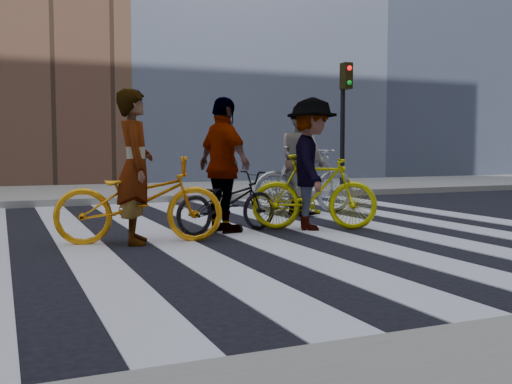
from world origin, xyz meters
TOP-DOWN VIEW (x-y plane):
  - ground at (0.00, 0.00)m, footprint 100.00×100.00m
  - sidewalk_far at (0.00, 7.50)m, footprint 100.00×5.00m
  - zebra_crosswalk at (0.00, 0.00)m, footprint 8.25×10.00m
  - traffic_signal at (4.40, 5.32)m, footprint 0.22×0.42m
  - bike_yellow_left at (-2.04, -0.31)m, footprint 2.19×1.11m
  - bike_silver_mid at (1.42, 1.79)m, footprint 2.09×0.66m
  - bike_yellow_right at (0.60, -0.08)m, footprint 1.90×1.23m
  - bike_dark_rear at (-0.70, 0.12)m, footprint 1.76×0.97m
  - rider_left at (-2.09, -0.31)m, footprint 0.59×0.78m
  - rider_mid at (1.37, 1.79)m, footprint 0.78×0.99m
  - rider_right at (0.55, -0.08)m, footprint 1.16×1.43m
  - rider_rear at (-0.75, 0.12)m, footprint 0.73×1.20m

SIDE VIEW (x-z plane):
  - ground at x=0.00m, z-range 0.00..0.00m
  - zebra_crosswalk at x=0.00m, z-range 0.00..0.01m
  - sidewalk_far at x=0.00m, z-range 0.00..0.15m
  - bike_dark_rear at x=-0.70m, z-range 0.00..0.88m
  - bike_yellow_left at x=-2.04m, z-range 0.00..1.10m
  - bike_yellow_right at x=0.60m, z-range 0.00..1.11m
  - bike_silver_mid at x=1.42m, z-range 0.00..1.24m
  - rider_rear at x=-0.75m, z-range 0.00..1.92m
  - rider_right at x=0.55m, z-range 0.00..1.93m
  - rider_left at x=-2.09m, z-range 0.00..1.93m
  - rider_mid at x=1.37m, z-range 0.00..1.97m
  - traffic_signal at x=4.40m, z-range 0.62..3.94m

